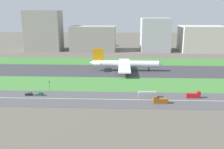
% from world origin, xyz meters
% --- Properties ---
extents(ground_plane, '(800.00, 800.00, 0.00)m').
position_xyz_m(ground_plane, '(0.00, 0.00, 0.00)').
color(ground_plane, '#5B564C').
extents(runway, '(280.00, 46.00, 0.10)m').
position_xyz_m(runway, '(0.00, 0.00, 0.05)').
color(runway, '#38383D').
rests_on(runway, ground_plane).
extents(grass_median_north, '(280.00, 36.00, 0.10)m').
position_xyz_m(grass_median_north, '(0.00, 41.00, 0.05)').
color(grass_median_north, '#3D7A33').
rests_on(grass_median_north, ground_plane).
extents(grass_median_south, '(280.00, 36.00, 0.10)m').
position_xyz_m(grass_median_south, '(0.00, -41.00, 0.05)').
color(grass_median_south, '#427F38').
rests_on(grass_median_south, ground_plane).
extents(highway, '(280.00, 28.00, 0.10)m').
position_xyz_m(highway, '(0.00, -73.00, 0.05)').
color(highway, '#4C4C4F').
rests_on(highway, ground_plane).
extents(highway_centerline, '(266.00, 0.50, 0.01)m').
position_xyz_m(highway_centerline, '(0.00, -73.00, 0.11)').
color(highway_centerline, silver).
rests_on(highway_centerline, highway).
extents(airliner, '(65.00, 56.00, 19.70)m').
position_xyz_m(airliner, '(17.20, 0.00, 6.23)').
color(airliner, white).
rests_on(airliner, runway).
extents(truck_1, '(8.40, 2.50, 4.00)m').
position_xyz_m(truck_1, '(37.04, -78.00, 1.67)').
color(truck_1, brown).
rests_on(truck_1, highway).
extents(car_0, '(4.40, 1.80, 2.00)m').
position_xyz_m(car_0, '(-43.25, -68.00, 0.92)').
color(car_0, black).
rests_on(car_0, highway).
extents(truck_2, '(8.40, 2.50, 4.00)m').
position_xyz_m(truck_2, '(58.79, -68.00, 1.67)').
color(truck_2, '#B2191E').
rests_on(truck_2, highway).
extents(car_2, '(4.40, 1.80, 2.00)m').
position_xyz_m(car_2, '(-36.34, -68.00, 0.92)').
color(car_2, '#19662D').
rests_on(car_2, highway).
extents(bus_0, '(11.60, 2.50, 3.50)m').
position_xyz_m(bus_0, '(30.80, -68.00, 1.82)').
color(bus_0, '#99999E').
rests_on(bus_0, highway).
extents(traffic_light, '(0.36, 0.50, 7.20)m').
position_xyz_m(traffic_light, '(-32.51, -60.01, 4.29)').
color(traffic_light, '#4C4C51').
rests_on(traffic_light, highway).
extents(terminal_building, '(45.99, 28.77, 52.29)m').
position_xyz_m(terminal_building, '(-90.00, 114.00, 26.15)').
color(terminal_building, '#9E998E').
rests_on(terminal_building, ground_plane).
extents(hangar_building, '(58.84, 33.14, 32.28)m').
position_xyz_m(hangar_building, '(-24.00, 114.00, 16.14)').
color(hangar_building, '#9E998E').
rests_on(hangar_building, ground_plane).
extents(office_tower, '(36.91, 34.01, 42.83)m').
position_xyz_m(office_tower, '(57.64, 114.00, 21.41)').
color(office_tower, '#B2B2B7').
rests_on(office_tower, ground_plane).
extents(cargo_warehouse, '(56.97, 39.92, 32.88)m').
position_xyz_m(cargo_warehouse, '(119.17, 114.00, 16.44)').
color(cargo_warehouse, beige).
rests_on(cargo_warehouse, ground_plane).
extents(fuel_tank_west, '(16.38, 16.38, 12.18)m').
position_xyz_m(fuel_tank_west, '(-13.80, 159.00, 6.09)').
color(fuel_tank_west, silver).
rests_on(fuel_tank_west, ground_plane).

